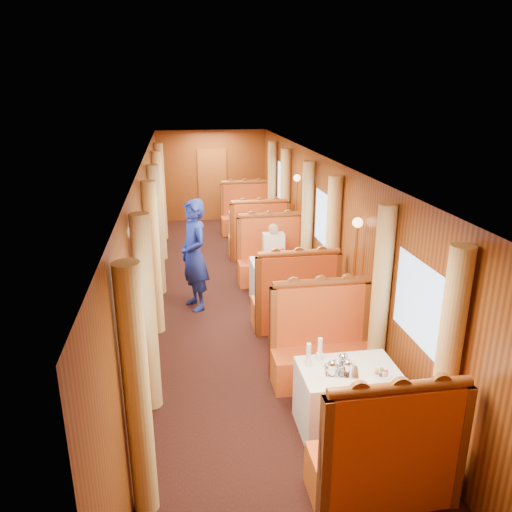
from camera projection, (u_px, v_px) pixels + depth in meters
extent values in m
cube|color=brown|center=(213.00, 185.00, 13.98)|extent=(0.80, 0.04, 2.00)
cube|color=white|center=(347.00, 399.00, 5.44)|extent=(1.05, 0.72, 0.75)
cube|color=#B22A13|center=(380.00, 474.00, 4.60)|extent=(1.30, 0.55, 0.45)
cube|color=#B22A13|center=(396.00, 432.00, 4.19)|extent=(1.30, 0.12, 0.80)
cylinder|color=brown|center=(401.00, 387.00, 4.05)|extent=(1.23, 0.10, 0.10)
cube|color=#B22A13|center=(322.00, 366.00, 6.37)|extent=(1.30, 0.55, 0.45)
cube|color=#B22A13|center=(320.00, 314.00, 6.37)|extent=(1.30, 0.12, 0.80)
cylinder|color=brown|center=(321.00, 282.00, 6.23)|extent=(1.23, 0.10, 0.10)
cube|color=white|center=(282.00, 282.00, 8.71)|extent=(1.05, 0.72, 0.75)
cube|color=#B22A13|center=(294.00, 313.00, 7.87)|extent=(1.30, 0.55, 0.45)
cube|color=#B22A13|center=(298.00, 281.00, 7.47)|extent=(1.30, 0.12, 0.80)
cylinder|color=brown|center=(299.00, 253.00, 7.33)|extent=(1.23, 0.10, 0.10)
cube|color=#B22A13|center=(272.00, 271.00, 9.65)|extent=(1.30, 0.55, 0.45)
cube|color=#B22A13|center=(270.00, 237.00, 9.65)|extent=(1.30, 0.12, 0.80)
cylinder|color=brown|center=(270.00, 215.00, 9.50)|extent=(1.23, 0.10, 0.10)
cube|color=white|center=(252.00, 229.00, 11.98)|extent=(1.05, 0.72, 0.75)
cube|color=#B22A13|center=(258.00, 246.00, 11.14)|extent=(1.30, 0.55, 0.45)
cube|color=#B22A13|center=(260.00, 222.00, 10.74)|extent=(1.30, 0.12, 0.80)
cylinder|color=brown|center=(260.00, 202.00, 10.60)|extent=(1.23, 0.10, 0.10)
cube|color=#B22A13|center=(247.00, 224.00, 12.92)|extent=(1.30, 0.55, 0.45)
cube|color=#B22A13|center=(245.00, 199.00, 12.92)|extent=(1.30, 0.12, 0.80)
cylinder|color=brown|center=(245.00, 182.00, 12.78)|extent=(1.23, 0.10, 0.10)
cube|color=silver|center=(342.00, 372.00, 5.26)|extent=(0.40, 0.35, 0.01)
cylinder|color=white|center=(381.00, 374.00, 5.21)|extent=(0.22, 0.22, 0.01)
cylinder|color=white|center=(308.00, 362.00, 5.37)|extent=(0.08, 0.08, 0.08)
cylinder|color=white|center=(309.00, 351.00, 5.33)|extent=(0.05, 0.05, 0.18)
cylinder|color=white|center=(320.00, 356.00, 5.49)|extent=(0.08, 0.08, 0.08)
cylinder|color=white|center=(320.00, 346.00, 5.45)|extent=(0.05, 0.05, 0.18)
cylinder|color=silver|center=(282.00, 258.00, 8.56)|extent=(0.06, 0.06, 0.14)
cylinder|color=silver|center=(252.00, 211.00, 11.81)|extent=(0.06, 0.06, 0.14)
cylinder|color=#D6B76E|center=(137.00, 396.00, 4.13)|extent=(0.22, 0.22, 2.35)
cylinder|color=#D6B76E|center=(147.00, 315.00, 5.59)|extent=(0.22, 0.22, 2.35)
cylinder|color=#D6B76E|center=(447.00, 368.00, 4.54)|extent=(0.22, 0.22, 2.35)
cylinder|color=#D6B76E|center=(380.00, 300.00, 6.00)|extent=(0.22, 0.22, 2.35)
cylinder|color=#D6B76E|center=(153.00, 259.00, 7.41)|extent=(0.22, 0.22, 2.35)
cylinder|color=#D6B76E|center=(156.00, 231.00, 8.87)|extent=(0.22, 0.22, 2.35)
cylinder|color=#D6B76E|center=(332.00, 250.00, 7.82)|extent=(0.22, 0.22, 2.35)
cylinder|color=#D6B76E|center=(307.00, 225.00, 9.27)|extent=(0.22, 0.22, 2.35)
cylinder|color=#D6B76E|center=(159.00, 206.00, 10.68)|extent=(0.22, 0.22, 2.35)
cylinder|color=#D6B76E|center=(161.00, 192.00, 12.14)|extent=(0.22, 0.22, 2.35)
cylinder|color=#D6B76E|center=(285.00, 202.00, 11.09)|extent=(0.22, 0.22, 2.35)
cylinder|color=#D6B76E|center=(272.00, 189.00, 12.55)|extent=(0.22, 0.22, 2.35)
cylinder|color=#BF8C3F|center=(150.00, 301.00, 6.58)|extent=(0.04, 0.04, 1.85)
sphere|color=#FFD18C|center=(145.00, 232.00, 6.27)|extent=(0.14, 0.14, 0.14)
cylinder|color=#BF8C3F|center=(353.00, 288.00, 6.99)|extent=(0.04, 0.04, 1.85)
sphere|color=#FFD18C|center=(358.00, 223.00, 6.68)|extent=(0.14, 0.14, 0.14)
cylinder|color=#BF8C3F|center=(158.00, 230.00, 9.85)|extent=(0.04, 0.04, 1.85)
sphere|color=#FFD18C|center=(155.00, 182.00, 9.54)|extent=(0.14, 0.14, 0.14)
cylinder|color=#BF8C3F|center=(296.00, 224.00, 10.26)|extent=(0.04, 0.04, 1.85)
sphere|color=#FFD18C|center=(297.00, 178.00, 9.96)|extent=(0.14, 0.14, 0.14)
imported|color=navy|center=(194.00, 255.00, 8.31)|extent=(0.67, 0.81, 1.89)
cube|color=beige|center=(273.00, 247.00, 9.35)|extent=(0.40, 0.24, 0.55)
sphere|color=tan|center=(273.00, 229.00, 9.23)|extent=(0.20, 0.20, 0.20)
cube|color=beige|center=(275.00, 262.00, 9.27)|extent=(0.36, 0.30, 0.14)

